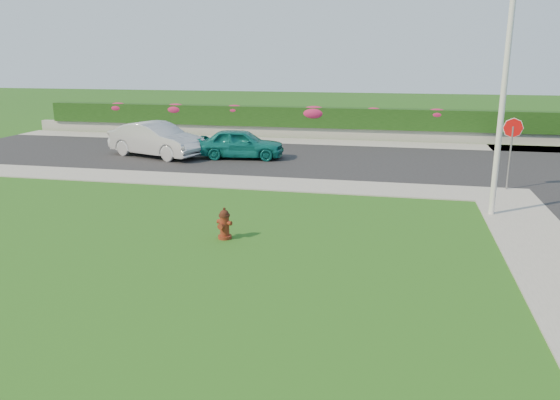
% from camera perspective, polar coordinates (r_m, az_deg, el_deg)
% --- Properties ---
extents(ground, '(120.00, 120.00, 0.00)m').
position_cam_1_polar(ground, '(11.06, -7.33, -9.00)').
color(ground, black).
rests_on(ground, ground).
extents(street_far, '(26.00, 8.00, 0.04)m').
position_cam_1_polar(street_far, '(25.38, -7.55, 4.66)').
color(street_far, black).
rests_on(street_far, ground).
extents(sidewalk_far, '(24.00, 2.00, 0.04)m').
position_cam_1_polar(sidewalk_far, '(21.26, -14.60, 2.34)').
color(sidewalk_far, gray).
rests_on(sidewalk_far, ground).
extents(curb_corner, '(2.00, 2.00, 0.04)m').
position_cam_1_polar(curb_corner, '(19.36, 22.32, 0.48)').
color(curb_corner, gray).
rests_on(curb_corner, ground).
extents(sidewalk_beyond, '(34.00, 2.00, 0.04)m').
position_cam_1_polar(sidewalk_beyond, '(29.20, 3.24, 6.09)').
color(sidewalk_beyond, gray).
rests_on(sidewalk_beyond, ground).
extents(retaining_wall, '(34.00, 0.40, 0.60)m').
position_cam_1_polar(retaining_wall, '(30.63, 3.70, 7.02)').
color(retaining_wall, gray).
rests_on(retaining_wall, ground).
extents(hedge, '(32.00, 0.90, 1.10)m').
position_cam_1_polar(hedge, '(30.62, 3.75, 8.62)').
color(hedge, black).
rests_on(hedge, retaining_wall).
extents(fire_hydrant, '(0.42, 0.40, 0.80)m').
position_cam_1_polar(fire_hydrant, '(13.70, -5.83, -2.52)').
color(fire_hydrant, '#4A0D0B').
rests_on(fire_hydrant, ground).
extents(sedan_teal, '(3.96, 1.92, 1.30)m').
position_cam_1_polar(sedan_teal, '(24.31, -4.14, 5.91)').
color(sedan_teal, '#0E6B64').
rests_on(sedan_teal, street_far).
extents(sedan_silver, '(4.89, 3.06, 1.52)m').
position_cam_1_polar(sedan_silver, '(25.29, -12.78, 6.18)').
color(sedan_silver, '#B7BABF').
rests_on(sedan_silver, street_far).
extents(utility_pole, '(0.16, 0.16, 6.44)m').
position_cam_1_polar(utility_pole, '(16.32, 22.23, 9.45)').
color(utility_pole, silver).
rests_on(utility_pole, ground).
extents(stop_sign, '(0.67, 0.07, 2.47)m').
position_cam_1_polar(stop_sign, '(19.85, 23.08, 6.07)').
color(stop_sign, slate).
rests_on(stop_sign, ground).
extents(flower_clump_a, '(1.23, 0.79, 0.61)m').
position_cam_1_polar(flower_clump_a, '(34.31, -16.54, 9.23)').
color(flower_clump_a, '#C12169').
rests_on(flower_clump_a, hedge).
extents(flower_clump_b, '(1.32, 0.85, 0.66)m').
position_cam_1_polar(flower_clump_b, '(32.72, -10.82, 9.30)').
color(flower_clump_b, '#C12169').
rests_on(flower_clump_b, hedge).
extents(flower_clump_c, '(1.15, 0.74, 0.57)m').
position_cam_1_polar(flower_clump_c, '(31.51, -4.77, 9.37)').
color(flower_clump_c, '#C12169').
rests_on(flower_clump_c, hedge).
extents(flower_clump_d, '(1.53, 0.98, 0.76)m').
position_cam_1_polar(flower_clump_d, '(30.51, 3.57, 9.07)').
color(flower_clump_d, '#C12169').
rests_on(flower_clump_d, hedge).
extents(flower_clump_e, '(1.04, 0.67, 0.52)m').
position_cam_1_polar(flower_clump_e, '(30.18, 9.75, 9.01)').
color(flower_clump_e, '#C12169').
rests_on(flower_clump_e, hedge).
extents(flower_clump_f, '(1.19, 0.76, 0.59)m').
position_cam_1_polar(flower_clump_f, '(30.22, 16.05, 8.61)').
color(flower_clump_f, '#C12169').
rests_on(flower_clump_f, hedge).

